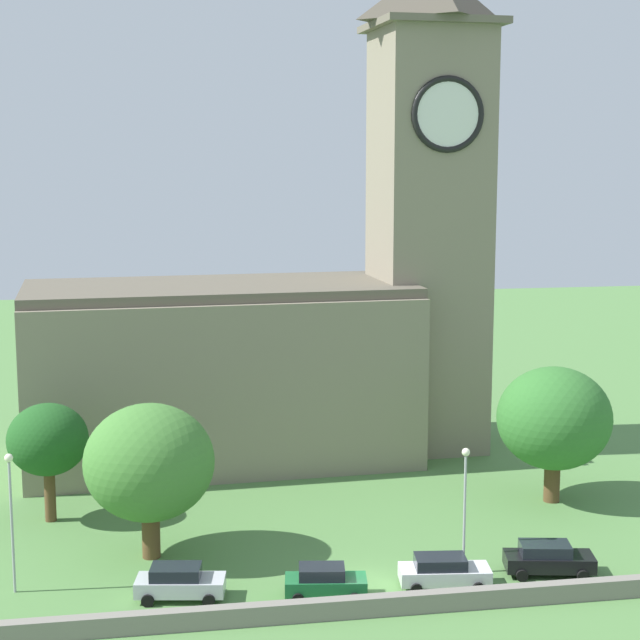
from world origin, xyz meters
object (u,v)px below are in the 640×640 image
Objects in this scene: car_white at (443,571)px; streetlamp_west_end at (11,501)px; tree_riverside_east at (48,440)px; car_green at (325,582)px; car_silver at (179,582)px; church at (289,318)px; streetlamp_west_mid at (465,490)px; car_black at (548,558)px; tree_by_tower at (554,419)px; tree_riverside_west at (149,463)px.

streetlamp_west_end is at bearing 172.03° from car_white.
car_green is at bearing -43.60° from tree_riverside_east.
church is at bearing 69.85° from car_silver.
church reaches higher than streetlamp_west_mid.
streetlamp_west_mid is (-4.40, 0.93, 3.76)m from car_black.
church is 21.06m from tree_riverside_east.
streetlamp_west_mid is at bearing 2.92° from car_silver.
church is 27.74m from car_white.
streetlamp_west_mid is (7.89, 1.87, 3.79)m from car_green.
car_black is 13.09m from tree_by_tower.
tree_riverside_west is at bearing 27.30° from streetlamp_west_end.
streetlamp_west_mid is (23.47, -1.47, -0.24)m from streetlamp_west_end.
car_black is at bearing -112.96° from tree_by_tower.
tree_by_tower is at bearing 15.21° from streetlamp_west_end.
church is at bearing 36.16° from tree_riverside_east.
streetlamp_west_mid reaches higher than car_green.
tree_by_tower is (17.07, 12.21, 4.66)m from car_green.
streetlamp_west_end is at bearing -164.79° from tree_by_tower.
church is 22.25m from tree_riverside_west.
tree_by_tower is (9.18, 10.34, 0.88)m from streetlamp_west_mid.
church is 4.90× the size of streetlamp_west_end.
car_silver is (-9.13, -24.87, -9.42)m from church.
car_silver reaches higher than car_white.
car_green is 8.95m from streetlamp_west_mid.
tree_riverside_west is at bearing -118.79° from church.
car_green is 0.59× the size of streetlamp_west_end.
tree_riverside_east is at bearing 136.40° from car_green.
streetlamp_west_end is at bearing -95.16° from tree_riverside_east.
car_black is 30.19m from tree_riverside_east.
car_silver is 15.38m from tree_riverside_east.
church is 28.12m from car_silver.
tree_by_tower reaches higher than car_silver.
tree_riverside_west is (-8.60, 6.94, 4.61)m from car_green.
car_silver is at bearing -155.46° from tree_by_tower.
streetlamp_west_end is at bearing -152.70° from tree_riverside_west.
car_black is at bearing 6.35° from car_white.
car_green is 16.43m from streetlamp_west_end.
tree_by_tower reaches higher than car_black.
tree_riverside_east reaches higher than streetlamp_west_end.
tree_riverside_east is at bearing 84.84° from streetlamp_west_end.
tree_riverside_east reaches higher than car_white.
car_green is at bearing -38.87° from tree_riverside_west.
car_green is at bearing -12.08° from streetlamp_west_end.
tree_by_tower reaches higher than streetlamp_west_mid.
car_black is 0.56× the size of tree_by_tower.
tree_by_tower is 1.20× the size of tree_riverside_east.
car_silver is 7.54m from tree_riverside_west.
church reaches higher than car_black.
car_green is 0.49× the size of tree_by_tower.
car_silver is 13.61m from car_white.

